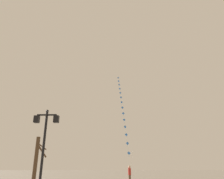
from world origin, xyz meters
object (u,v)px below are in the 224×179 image
Objects in this scene: twin_lantern_lamp_post at (45,135)px; kite_train at (123,109)px; bare_tree at (36,161)px; kite_flyer at (130,175)px.

twin_lantern_lamp_post is 0.26× the size of kite_train.
bare_tree is at bearing 113.32° from twin_lantern_lamp_post.
twin_lantern_lamp_post is 2.77× the size of kite_flyer.
kite_flyer is (0.33, -9.80, -8.85)m from kite_train.
kite_train is 17.21m from bare_tree.
twin_lantern_lamp_post is 1.22× the size of bare_tree.
bare_tree reaches higher than kite_flyer.
bare_tree is (-7.13, -13.64, -7.71)m from kite_train.
bare_tree is at bearing 115.03° from kite_flyer.
twin_lantern_lamp_post is 20.73m from kite_train.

